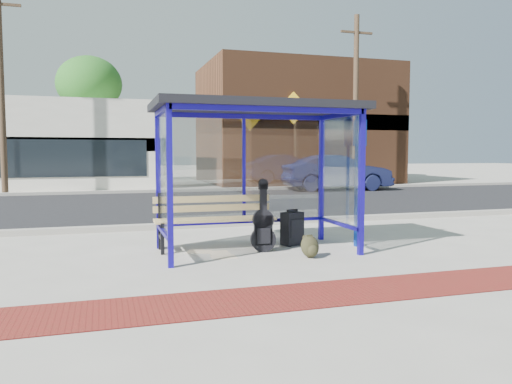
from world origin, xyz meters
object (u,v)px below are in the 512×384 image
object	(u,v)px
guitar_bag	(263,227)
suitcase	(292,229)
fire_hydrant	(375,179)
backpack	(310,247)
parked_car	(337,173)
bench	(214,217)

from	to	relation	value
guitar_bag	suitcase	distance (m)	0.79
fire_hydrant	backpack	bearing A→B (deg)	-123.75
guitar_bag	parked_car	world-z (taller)	parked_car
backpack	bench	bearing A→B (deg)	132.96
suitcase	parked_car	distance (m)	13.43
suitcase	fire_hydrant	world-z (taller)	fire_hydrant
bench	guitar_bag	size ratio (longest dim) A/B	1.80
suitcase	bench	bearing A→B (deg)	152.73
bench	parked_car	distance (m)	14.05
suitcase	backpack	size ratio (longest dim) A/B	1.81
backpack	parked_car	distance (m)	14.42
backpack	fire_hydrant	world-z (taller)	fire_hydrant
guitar_bag	suitcase	size ratio (longest dim) A/B	1.77
suitcase	fire_hydrant	bearing A→B (deg)	32.16
parked_car	fire_hydrant	bearing A→B (deg)	-57.35
parked_car	fire_hydrant	size ratio (longest dim) A/B	6.39
backpack	fire_hydrant	xyz separation A→B (m)	(9.44, 14.14, 0.23)
guitar_bag	fire_hydrant	distance (m)	16.78
suitcase	guitar_bag	bearing A→B (deg)	-171.17
bench	guitar_bag	xyz separation A→B (m)	(0.70, -0.52, -0.13)
fire_hydrant	parked_car	bearing A→B (deg)	-152.47
bench	parked_car	size ratio (longest dim) A/B	0.44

